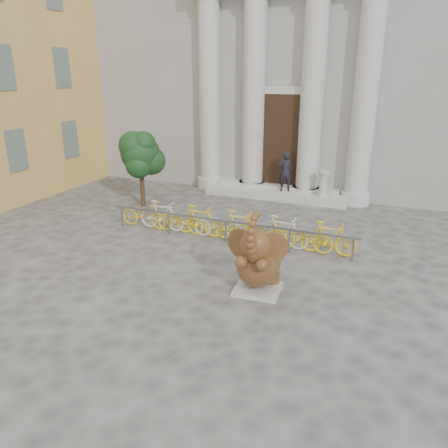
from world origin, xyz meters
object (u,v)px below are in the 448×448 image
at_px(bike_rack, 228,225).
at_px(pedestrian, 285,172).
at_px(elephant_statue, 258,262).
at_px(tree, 141,154).

bearing_deg(bike_rack, pedestrian, 85.11).
distance_m(elephant_statue, pedestrian, 8.29).
xyz_separation_m(elephant_statue, bike_rack, (-1.97, 2.98, -0.29)).
xyz_separation_m(bike_rack, pedestrian, (0.44, 5.16, 0.68)).
relative_size(tree, pedestrian, 1.81).
relative_size(elephant_statue, bike_rack, 0.27).
height_order(elephant_statue, pedestrian, elephant_statue).
height_order(tree, pedestrian, tree).
bearing_deg(elephant_statue, pedestrian, 96.05).
distance_m(bike_rack, tree, 5.17).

